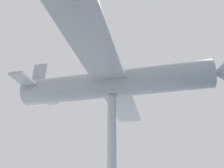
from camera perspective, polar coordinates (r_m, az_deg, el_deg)
The scene contains 2 objects.
support_pylon_central at distance 13.22m, azimuth 0.00°, elevation -18.56°, with size 0.57×0.57×7.67m.
suspended_airplane at distance 14.69m, azimuth 0.55°, elevation 0.10°, with size 16.47×14.04×3.24m.
Camera 1 is at (12.01, 5.16, 1.82)m, focal length 35.00 mm.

